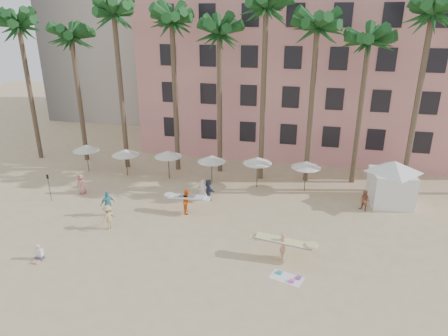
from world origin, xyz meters
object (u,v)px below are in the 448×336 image
pink_hotel (315,73)px  cabana (392,179)px  carrier_yellow (283,244)px  carrier_white (187,200)px

pink_hotel → cabana: size_ratio=7.04×
carrier_yellow → carrier_white: carrier_white is taller
cabana → carrier_yellow: size_ratio=1.48×
pink_hotel → carrier_yellow: bearing=-92.0°
carrier_yellow → carrier_white: 8.68m
pink_hotel → carrier_white: size_ratio=12.36×
pink_hotel → carrier_yellow: size_ratio=10.41×
cabana → carrier_white: 15.71m
cabana → carrier_yellow: (-7.35, -9.51, -1.10)m
pink_hotel → cabana: bearing=-65.6°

